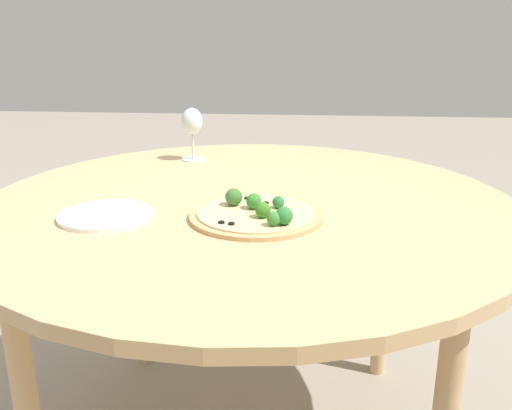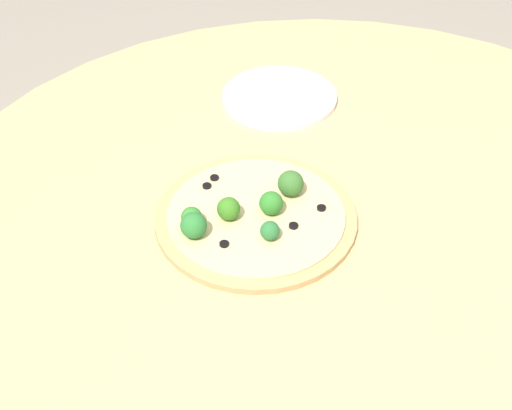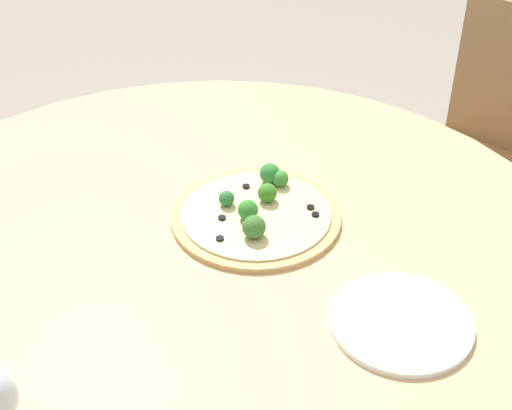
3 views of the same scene
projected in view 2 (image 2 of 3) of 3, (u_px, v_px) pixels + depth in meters
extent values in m
cylinder|color=tan|center=(339.00, 226.00, 1.09)|extent=(1.33, 1.33, 0.03)
cylinder|color=tan|center=(175.00, 204.00, 1.71)|extent=(0.05, 0.05, 0.72)
cylinder|color=tan|center=(256.00, 218.00, 1.08)|extent=(0.31, 0.31, 0.01)
cylinder|color=beige|center=(256.00, 214.00, 1.07)|extent=(0.27, 0.27, 0.00)
sphere|color=#3B712F|center=(291.00, 183.00, 1.09)|extent=(0.04, 0.04, 0.04)
sphere|color=#3C7C23|center=(229.00, 209.00, 1.05)|extent=(0.04, 0.04, 0.04)
sphere|color=#2E7B35|center=(194.00, 225.00, 1.02)|extent=(0.04, 0.04, 0.04)
sphere|color=#388330|center=(192.00, 217.00, 1.04)|extent=(0.03, 0.03, 0.03)
sphere|color=#327F2B|center=(271.00, 203.00, 1.06)|extent=(0.04, 0.04, 0.04)
sphere|color=#2D7439|center=(270.00, 231.00, 1.02)|extent=(0.03, 0.03, 0.03)
cylinder|color=black|center=(214.00, 178.00, 1.13)|extent=(0.01, 0.01, 0.00)
cylinder|color=black|center=(192.00, 235.00, 1.03)|extent=(0.01, 0.01, 0.00)
cylinder|color=black|center=(322.00, 208.00, 1.08)|extent=(0.01, 0.01, 0.00)
cylinder|color=black|center=(207.00, 186.00, 1.12)|extent=(0.01, 0.01, 0.00)
cylinder|color=black|center=(294.00, 226.00, 1.05)|extent=(0.01, 0.01, 0.00)
cylinder|color=black|center=(224.00, 244.00, 1.02)|extent=(0.01, 0.01, 0.00)
cylinder|color=white|center=(279.00, 97.00, 1.33)|extent=(0.22, 0.22, 0.01)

